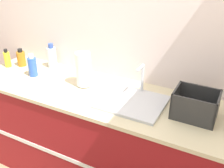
% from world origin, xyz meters
% --- Properties ---
extents(wall_back, '(4.69, 0.06, 2.60)m').
position_xyz_m(wall_back, '(0.00, 0.68, 1.30)').
color(wall_back, silver).
rests_on(wall_back, ground_plane).
extents(counter_cabinet, '(2.32, 0.67, 0.92)m').
position_xyz_m(counter_cabinet, '(0.00, 0.32, 0.46)').
color(counter_cabinet, maroon).
rests_on(counter_cabinet, ground_plane).
extents(sink, '(0.46, 0.40, 0.25)m').
position_xyz_m(sink, '(0.28, 0.30, 0.94)').
color(sink, silver).
rests_on(sink, counter_cabinet).
extents(paper_towel_roll, '(0.12, 0.12, 0.29)m').
position_xyz_m(paper_towel_roll, '(-0.19, 0.37, 1.07)').
color(paper_towel_roll, '#4C4C51').
rests_on(paper_towel_roll, counter_cabinet).
extents(dish_rack, '(0.28, 0.22, 0.19)m').
position_xyz_m(dish_rack, '(0.71, 0.33, 1.00)').
color(dish_rack, '#2D2D2D').
rests_on(dish_rack, counter_cabinet).
extents(bottle_amber, '(0.08, 0.08, 0.17)m').
position_xyz_m(bottle_amber, '(-0.95, 0.44, 1.00)').
color(bottle_amber, '#B26B19').
rests_on(bottle_amber, counter_cabinet).
extents(bottle_blue, '(0.08, 0.08, 0.21)m').
position_xyz_m(bottle_blue, '(-0.69, 0.32, 1.01)').
color(bottle_blue, '#2D56B7').
rests_on(bottle_blue, counter_cabinet).
extents(bottle_clear, '(0.08, 0.08, 0.23)m').
position_xyz_m(bottle_clear, '(-0.66, 0.55, 1.02)').
color(bottle_clear, silver).
rests_on(bottle_clear, counter_cabinet).
extents(bottle_yellow, '(0.06, 0.06, 0.18)m').
position_xyz_m(bottle_yellow, '(-1.05, 0.36, 1.00)').
color(bottle_yellow, yellow).
rests_on(bottle_yellow, counter_cabinet).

